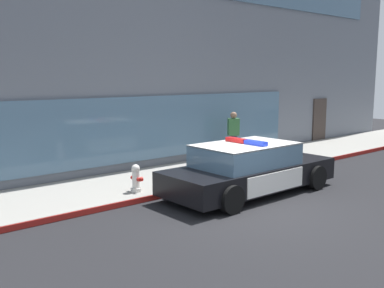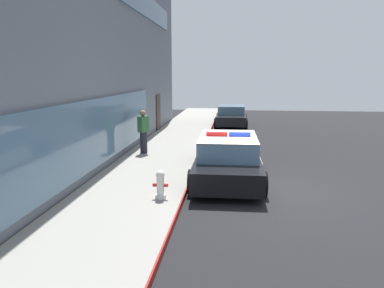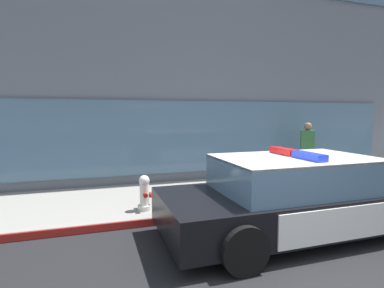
{
  "view_description": "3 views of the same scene",
  "coord_description": "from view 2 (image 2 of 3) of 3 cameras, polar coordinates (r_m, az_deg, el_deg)",
  "views": [
    {
      "loc": [
        -7.48,
        -6.9,
        3.16
      ],
      "look_at": [
        0.51,
        2.6,
        1.23
      ],
      "focal_mm": 41.21,
      "sensor_mm": 36.0,
      "label": 1
    },
    {
      "loc": [
        -10.18,
        0.88,
        3.24
      ],
      "look_at": [
        -0.38,
        1.95,
        1.38
      ],
      "focal_mm": 34.64,
      "sensor_mm": 36.0,
      "label": 2
    },
    {
      "loc": [
        -2.26,
        -3.36,
        2.13
      ],
      "look_at": [
        -0.42,
        2.41,
        1.51
      ],
      "focal_mm": 27.9,
      "sensor_mm": 36.0,
      "label": 3
    }
  ],
  "objects": [
    {
      "name": "fire_hydrant",
      "position": [
        9.39,
        -4.89,
        -6.29
      ],
      "size": [
        0.34,
        0.39,
        0.73
      ],
      "color": "silver",
      "rests_on": "sidewalk"
    },
    {
      "name": "police_cruiser",
      "position": [
        11.63,
        5.54,
        -2.07
      ],
      "size": [
        5.15,
        2.16,
        1.49
      ],
      "rotation": [
        0.0,
        0.0,
        0.01
      ],
      "color": "black",
      "rests_on": "ground"
    },
    {
      "name": "ground",
      "position": [
        10.72,
        10.75,
        -7.09
      ],
      "size": [
        48.0,
        48.0,
        0.0
      ],
      "primitive_type": "plane",
      "color": "black"
    },
    {
      "name": "pedestrian_on_sidewalk",
      "position": [
        14.75,
        -7.49,
        1.92
      ],
      "size": [
        0.48,
        0.43,
        1.71
      ],
      "rotation": [
        0.0,
        0.0,
        1.03
      ],
      "color": "#23232D",
      "rests_on": "sidewalk"
    },
    {
      "name": "curb_red_paint",
      "position": [
        10.73,
        -0.55,
        -6.46
      ],
      "size": [
        28.8,
        0.04,
        0.14
      ],
      "primitive_type": "cube",
      "color": "maroon",
      "rests_on": "ground"
    },
    {
      "name": "sidewalk",
      "position": [
        11.0,
        -8.31,
        -6.14
      ],
      "size": [
        48.0,
        2.95,
        0.15
      ],
      "primitive_type": "cube",
      "color": "gray",
      "rests_on": "ground"
    },
    {
      "name": "car_down_street",
      "position": [
        23.79,
        6.06,
        4.33
      ],
      "size": [
        4.24,
        2.04,
        1.29
      ],
      "rotation": [
        0.0,
        0.0,
        -0.01
      ],
      "color": "black",
      "rests_on": "ground"
    }
  ]
}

